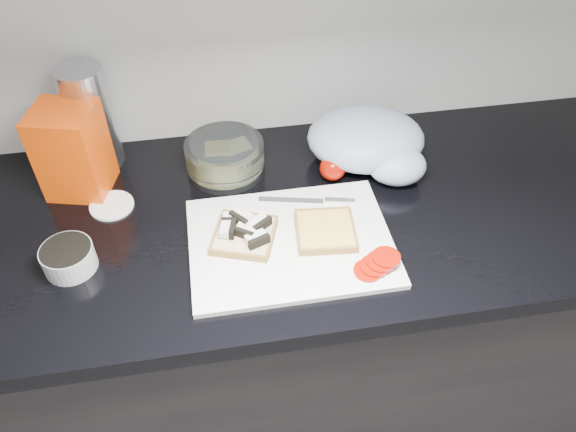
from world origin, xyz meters
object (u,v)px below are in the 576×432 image
object	(u,v)px
bread_bag	(73,151)
steel_canister	(91,118)
cutting_board	(291,242)
glass_bowl	(225,157)

from	to	relation	value
bread_bag	steel_canister	world-z (taller)	steel_canister
cutting_board	bread_bag	xyz separation A→B (m)	(-0.42, 0.25, 0.09)
glass_bowl	bread_bag	size ratio (longest dim) A/B	0.89
bread_bag	steel_canister	distance (m)	0.10
cutting_board	steel_canister	size ratio (longest dim) A/B	1.67
steel_canister	cutting_board	bearing A→B (deg)	-41.02
cutting_board	glass_bowl	size ratio (longest dim) A/B	2.26
cutting_board	glass_bowl	bearing A→B (deg)	112.57
steel_canister	bread_bag	bearing A→B (deg)	-112.18
glass_bowl	bread_bag	world-z (taller)	bread_bag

